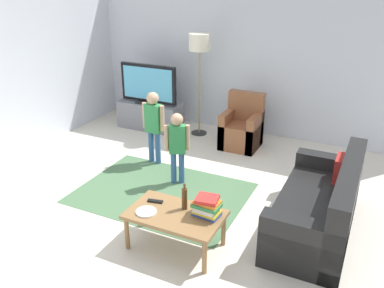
{
  "coord_description": "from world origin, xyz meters",
  "views": [
    {
      "loc": [
        2.12,
        -3.8,
        2.76
      ],
      "look_at": [
        0.0,
        0.6,
        0.65
      ],
      "focal_mm": 37.99,
      "sensor_mm": 36.0,
      "label": 1
    }
  ],
  "objects_px": {
    "plate": "(146,212)",
    "child_center": "(177,142)",
    "tv": "(148,84)",
    "bottle": "(185,198)",
    "child_near_tv": "(154,121)",
    "floor_lamp": "(200,48)",
    "tv_remote": "(155,201)",
    "couch": "(323,209)",
    "tv_stand": "(150,116)",
    "coffee_table": "(175,217)",
    "book_stack": "(207,207)",
    "armchair": "(242,129)"
  },
  "relations": [
    {
      "from": "child_center",
      "to": "bottle",
      "type": "bearing_deg",
      "value": -59.08
    },
    {
      "from": "floor_lamp",
      "to": "tv_remote",
      "type": "xyz_separation_m",
      "value": [
        0.85,
        -2.98,
        -1.11
      ]
    },
    {
      "from": "tv_stand",
      "to": "coffee_table",
      "type": "distance_m",
      "value": 3.6
    },
    {
      "from": "couch",
      "to": "book_stack",
      "type": "bearing_deg",
      "value": -140.36
    },
    {
      "from": "plate",
      "to": "book_stack",
      "type": "bearing_deg",
      "value": 20.27
    },
    {
      "from": "book_stack",
      "to": "tv_remote",
      "type": "height_order",
      "value": "book_stack"
    },
    {
      "from": "child_near_tv",
      "to": "book_stack",
      "type": "height_order",
      "value": "child_near_tv"
    },
    {
      "from": "tv",
      "to": "couch",
      "type": "height_order",
      "value": "tv"
    },
    {
      "from": "tv_remote",
      "to": "plate",
      "type": "relative_size",
      "value": 0.77
    },
    {
      "from": "tv",
      "to": "child_near_tv",
      "type": "relative_size",
      "value": 0.98
    },
    {
      "from": "armchair",
      "to": "child_center",
      "type": "height_order",
      "value": "child_center"
    },
    {
      "from": "child_near_tv",
      "to": "tv_remote",
      "type": "relative_size",
      "value": 6.6
    },
    {
      "from": "armchair",
      "to": "floor_lamp",
      "type": "height_order",
      "value": "floor_lamp"
    },
    {
      "from": "plate",
      "to": "child_center",
      "type": "bearing_deg",
      "value": 104.52
    },
    {
      "from": "child_near_tv",
      "to": "coffee_table",
      "type": "height_order",
      "value": "child_near_tv"
    },
    {
      "from": "couch",
      "to": "armchair",
      "type": "relative_size",
      "value": 2.0
    },
    {
      "from": "tv",
      "to": "coffee_table",
      "type": "relative_size",
      "value": 1.1
    },
    {
      "from": "book_stack",
      "to": "plate",
      "type": "distance_m",
      "value": 0.64
    },
    {
      "from": "child_center",
      "to": "tv_remote",
      "type": "xyz_separation_m",
      "value": [
        0.34,
        -1.17,
        -0.19
      ]
    },
    {
      "from": "coffee_table",
      "to": "book_stack",
      "type": "relative_size",
      "value": 3.39
    },
    {
      "from": "bottle",
      "to": "coffee_table",
      "type": "bearing_deg",
      "value": -112.62
    },
    {
      "from": "coffee_table",
      "to": "bottle",
      "type": "distance_m",
      "value": 0.22
    },
    {
      "from": "couch",
      "to": "child_center",
      "type": "distance_m",
      "value": 2.05
    },
    {
      "from": "tv",
      "to": "floor_lamp",
      "type": "xyz_separation_m",
      "value": [
        0.93,
        0.17,
        0.7
      ]
    },
    {
      "from": "bottle",
      "to": "couch",
      "type": "bearing_deg",
      "value": 32.82
    },
    {
      "from": "tv",
      "to": "floor_lamp",
      "type": "relative_size",
      "value": 0.62
    },
    {
      "from": "tv_stand",
      "to": "plate",
      "type": "xyz_separation_m",
      "value": [
        1.8,
        -3.05,
        0.18
      ]
    },
    {
      "from": "child_near_tv",
      "to": "child_center",
      "type": "distance_m",
      "value": 0.76
    },
    {
      "from": "tv",
      "to": "bottle",
      "type": "distance_m",
      "value": 3.52
    },
    {
      "from": "coffee_table",
      "to": "tv_remote",
      "type": "distance_m",
      "value": 0.32
    },
    {
      "from": "couch",
      "to": "book_stack",
      "type": "relative_size",
      "value": 6.1
    },
    {
      "from": "tv",
      "to": "bottle",
      "type": "bearing_deg",
      "value": -52.63
    },
    {
      "from": "child_near_tv",
      "to": "child_center",
      "type": "height_order",
      "value": "child_near_tv"
    },
    {
      "from": "tv_stand",
      "to": "floor_lamp",
      "type": "distance_m",
      "value": 1.61
    },
    {
      "from": "floor_lamp",
      "to": "plate",
      "type": "height_order",
      "value": "floor_lamp"
    },
    {
      "from": "tv_stand",
      "to": "book_stack",
      "type": "distance_m",
      "value": 3.72
    },
    {
      "from": "tv_stand",
      "to": "couch",
      "type": "relative_size",
      "value": 0.67
    },
    {
      "from": "floor_lamp",
      "to": "plate",
      "type": "distance_m",
      "value": 3.5
    },
    {
      "from": "child_center",
      "to": "coffee_table",
      "type": "relative_size",
      "value": 1.02
    },
    {
      "from": "coffee_table",
      "to": "tv_remote",
      "type": "relative_size",
      "value": 5.88
    },
    {
      "from": "plate",
      "to": "tv_stand",
      "type": "bearing_deg",
      "value": 120.55
    },
    {
      "from": "child_near_tv",
      "to": "book_stack",
      "type": "xyz_separation_m",
      "value": [
        1.58,
        -1.6,
        -0.15
      ]
    },
    {
      "from": "tv_remote",
      "to": "plate",
      "type": "xyz_separation_m",
      "value": [
        0.02,
        -0.22,
        -0.0
      ]
    },
    {
      "from": "book_stack",
      "to": "tv_remote",
      "type": "xyz_separation_m",
      "value": [
        -0.62,
        0.0,
        -0.1
      ]
    },
    {
      "from": "floor_lamp",
      "to": "plate",
      "type": "xyz_separation_m",
      "value": [
        0.87,
        -3.2,
        -1.12
      ]
    },
    {
      "from": "floor_lamp",
      "to": "book_stack",
      "type": "distance_m",
      "value": 3.48
    },
    {
      "from": "floor_lamp",
      "to": "child_near_tv",
      "type": "height_order",
      "value": "floor_lamp"
    },
    {
      "from": "child_center",
      "to": "bottle",
      "type": "distance_m",
      "value": 1.35
    },
    {
      "from": "tv_stand",
      "to": "child_center",
      "type": "bearing_deg",
      "value": -49.03
    },
    {
      "from": "tv_stand",
      "to": "bottle",
      "type": "bearing_deg",
      "value": -52.84
    }
  ]
}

